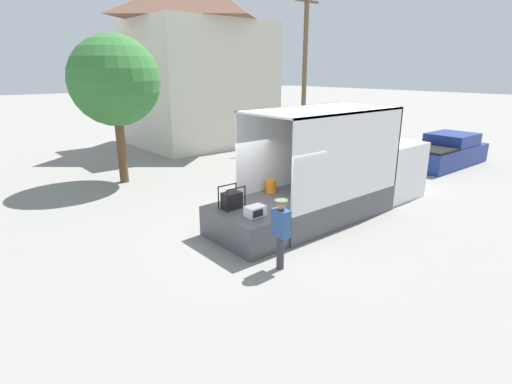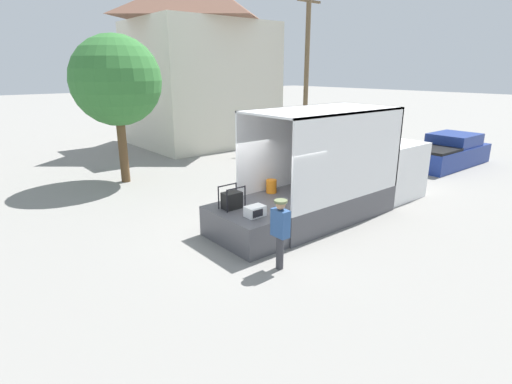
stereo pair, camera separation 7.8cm
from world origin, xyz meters
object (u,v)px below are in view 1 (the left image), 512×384
(worker_person, at_px, (281,227))
(utility_pole, at_px, (305,69))
(microwave, at_px, (255,211))
(street_tree, at_px, (115,81))
(portable_generator, at_px, (232,200))
(box_truck, at_px, (351,180))
(pickup_truck_blue, at_px, (445,152))

(worker_person, bearing_deg, utility_pole, 42.07)
(microwave, relative_size, street_tree, 0.09)
(microwave, relative_size, portable_generator, 0.81)
(worker_person, distance_m, utility_pole, 16.75)
(microwave, relative_size, utility_pole, 0.06)
(box_truck, height_order, pickup_truck_blue, box_truck)
(microwave, distance_m, street_tree, 9.09)
(utility_pole, bearing_deg, portable_generator, -143.72)
(portable_generator, height_order, pickup_truck_blue, pickup_truck_blue)
(worker_person, bearing_deg, street_tree, 88.83)
(box_truck, distance_m, portable_generator, 4.80)
(worker_person, height_order, utility_pole, utility_pole)
(microwave, distance_m, portable_generator, 0.91)
(box_truck, xyz_separation_m, pickup_truck_blue, (8.74, 0.90, -0.29))
(portable_generator, xyz_separation_m, utility_pole, (11.91, 8.74, 3.49))
(microwave, distance_m, utility_pole, 15.67)
(box_truck, relative_size, utility_pole, 0.80)
(microwave, xyz_separation_m, utility_pole, (11.83, 9.64, 3.59))
(box_truck, height_order, street_tree, street_tree)
(box_truck, distance_m, street_tree, 9.91)
(pickup_truck_blue, bearing_deg, box_truck, -174.09)
(portable_generator, xyz_separation_m, street_tree, (-0.05, 7.64, 3.02))
(utility_pole, xyz_separation_m, street_tree, (-11.96, -1.10, -0.48))
(microwave, xyz_separation_m, street_tree, (-0.13, 8.54, 3.12))
(box_truck, distance_m, microwave, 4.72)
(utility_pole, relative_size, street_tree, 1.50)
(portable_generator, height_order, utility_pole, utility_pole)
(pickup_truck_blue, bearing_deg, worker_person, -168.79)
(box_truck, xyz_separation_m, microwave, (-4.69, -0.49, 0.08))
(box_truck, height_order, microwave, box_truck)
(utility_pole, height_order, street_tree, utility_pole)
(pickup_truck_blue, distance_m, street_tree, 15.72)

